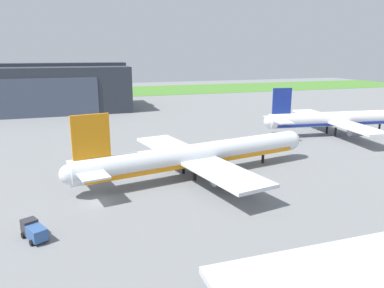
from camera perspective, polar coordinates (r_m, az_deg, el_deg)
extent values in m
plane|color=slate|center=(58.21, -14.49, -8.67)|extent=(440.00, 440.00, 0.00)
cube|color=#49812F|center=(216.30, -17.78, 7.54)|extent=(440.00, 56.00, 0.08)
cylinder|color=silver|center=(66.97, 0.88, -1.64)|extent=(45.23, 12.66, 4.06)
sphere|color=silver|center=(80.47, 14.93, 0.56)|extent=(3.90, 3.90, 3.90)
sphere|color=silver|center=(59.34, -18.41, -4.46)|extent=(3.17, 3.17, 3.17)
cube|color=orange|center=(67.28, 0.87, -2.55)|extent=(41.68, 12.00, 0.71)
cube|color=orange|center=(58.63, -15.36, 1.11)|extent=(5.85, 1.52, 6.91)
cube|color=silver|center=(56.91, -15.15, -4.58)|extent=(5.09, 6.36, 0.28)
cube|color=silver|center=(62.58, -16.57, -2.98)|extent=(5.09, 6.36, 0.28)
cube|color=silver|center=(58.70, 4.99, -4.49)|extent=(10.46, 18.55, 0.56)
cube|color=silver|center=(75.10, -3.53, -0.33)|extent=(10.46, 18.55, 0.56)
cylinder|color=gray|center=(60.68, 4.84, -5.28)|extent=(4.22, 2.93, 2.24)
cylinder|color=gray|center=(74.60, -2.48, -1.54)|extent=(4.22, 2.93, 2.24)
cylinder|color=black|center=(76.45, 10.89, -2.23)|extent=(0.56, 0.56, 1.90)
cylinder|color=black|center=(65.23, 0.44, -4.81)|extent=(0.56, 0.56, 1.90)
cylinder|color=black|center=(68.77, -1.34, -3.81)|extent=(0.56, 0.56, 1.90)
cylinder|color=white|center=(107.57, 21.55, 3.64)|extent=(39.44, 8.58, 3.92)
sphere|color=white|center=(98.31, 11.88, 3.43)|extent=(3.05, 3.05, 3.05)
cube|color=navy|center=(107.75, 21.50, 3.08)|extent=(36.32, 8.24, 0.69)
cube|color=navy|center=(98.79, 13.72, 6.48)|extent=(5.11, 1.01, 6.66)
cube|color=white|center=(96.57, 13.87, 3.37)|extent=(4.16, 5.86, 0.28)
cube|color=white|center=(101.83, 12.46, 3.98)|extent=(4.16, 5.86, 0.28)
cube|color=white|center=(99.30, 24.17, 2.30)|extent=(8.32, 18.03, 0.56)
cube|color=white|center=(115.44, 18.59, 4.29)|extent=(8.32, 18.03, 0.56)
cylinder|color=gray|center=(101.13, 24.01, 1.71)|extent=(3.95, 2.58, 2.15)
cylinder|color=gray|center=(114.89, 19.23, 3.50)|extent=(3.95, 2.58, 2.15)
cylinder|color=black|center=(115.89, 26.96, 2.17)|extent=(0.56, 0.56, 2.47)
cylinder|color=black|center=(105.61, 21.28, 1.72)|extent=(0.56, 0.56, 2.47)
cylinder|color=black|center=(109.00, 20.13, 2.18)|extent=(0.56, 0.56, 2.47)
cube|color=#2D2D33|center=(50.53, -23.80, -11.53)|extent=(2.21, 2.15, 1.76)
cube|color=#335693|center=(48.77, -22.85, -12.58)|extent=(2.70, 3.15, 1.45)
cylinder|color=black|center=(51.12, -22.69, -12.21)|extent=(0.55, 0.75, 0.71)
cylinder|color=black|center=(50.57, -24.68, -12.71)|extent=(0.55, 0.75, 0.71)
cylinder|color=black|center=(48.97, -21.51, -13.28)|extent=(0.55, 0.75, 0.71)
cylinder|color=black|center=(48.40, -23.59, -13.83)|extent=(0.55, 0.75, 0.71)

